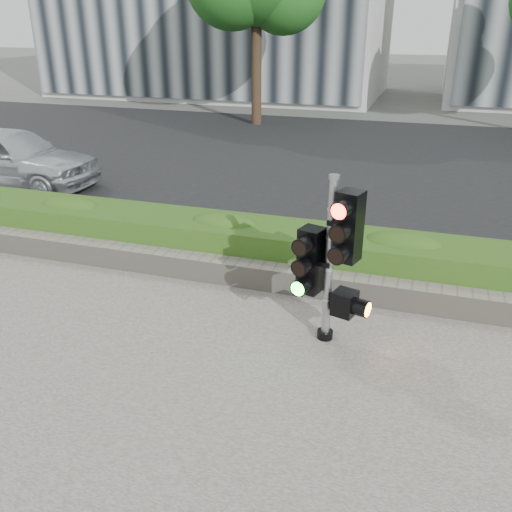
# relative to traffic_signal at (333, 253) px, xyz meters

# --- Properties ---
(ground) EXTENTS (120.00, 120.00, 0.00)m
(ground) POSITION_rel_traffic_signal_xyz_m (-0.79, -0.83, -1.15)
(ground) COLOR #51514C
(ground) RESTS_ON ground
(road) EXTENTS (60.00, 13.00, 0.02)m
(road) POSITION_rel_traffic_signal_xyz_m (-0.79, 9.17, -1.14)
(road) COLOR black
(road) RESTS_ON ground
(curb) EXTENTS (60.00, 0.25, 0.12)m
(curb) POSITION_rel_traffic_signal_xyz_m (-0.79, 2.32, -1.09)
(curb) COLOR gray
(curb) RESTS_ON ground
(stone_wall) EXTENTS (12.00, 0.32, 0.34)m
(stone_wall) POSITION_rel_traffic_signal_xyz_m (-0.79, 1.07, -0.95)
(stone_wall) COLOR gray
(stone_wall) RESTS_ON sidewalk
(hedge) EXTENTS (12.00, 1.00, 0.68)m
(hedge) POSITION_rel_traffic_signal_xyz_m (-0.79, 1.72, -0.78)
(hedge) COLOR #5A922D
(hedge) RESTS_ON sidewalk
(traffic_signal) EXTENTS (0.75, 0.61, 2.03)m
(traffic_signal) POSITION_rel_traffic_signal_xyz_m (0.00, 0.00, 0.00)
(traffic_signal) COLOR black
(traffic_signal) RESTS_ON sidewalk
(car_silver) EXTENTS (4.00, 1.62, 1.36)m
(car_silver) POSITION_rel_traffic_signal_xyz_m (-8.11, 4.23, -0.45)
(car_silver) COLOR silver
(car_silver) RESTS_ON road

